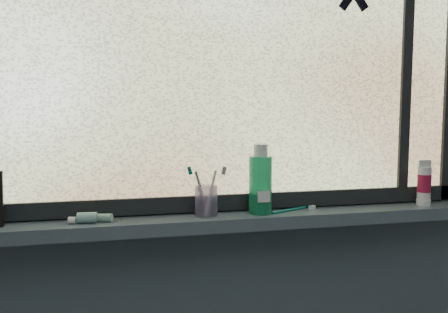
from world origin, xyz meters
The scene contains 10 objects.
wall_back centered at (0.00, 1.30, 1.25)m, with size 3.00×0.01×2.50m, color #9EA3A8.
windowsill centered at (0.00, 1.23, 1.00)m, with size 1.62×0.14×0.04m, color #44525B.
window_pane centered at (0.00, 1.28, 1.53)m, with size 1.50×0.01×1.00m, color silver.
frame_bottom centered at (0.00, 1.28, 1.05)m, with size 1.60×0.03×0.05m, color black.
frame_mullion centered at (0.60, 1.28, 1.53)m, with size 0.04×0.03×1.00m, color black.
toothpaste_tube centered at (-0.43, 1.22, 1.04)m, with size 0.17×0.04×0.03m, color silver, non-canonical shape.
toothbrush_cup centered at (-0.09, 1.23, 1.07)m, with size 0.07×0.07×0.09m, color #AF9BCE.
toothbrush_lying centered at (0.18, 1.23, 1.03)m, with size 0.18×0.02×0.01m, color #0C7165, non-canonical shape.
mouthwash_bottle centered at (0.08, 1.22, 1.13)m, with size 0.07×0.07×0.18m, color #1FA069.
cream_tube centered at (0.65, 1.22, 1.10)m, with size 0.04×0.04×0.11m, color silver.
Camera 1 is at (-0.38, -0.24, 1.36)m, focal length 40.00 mm.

